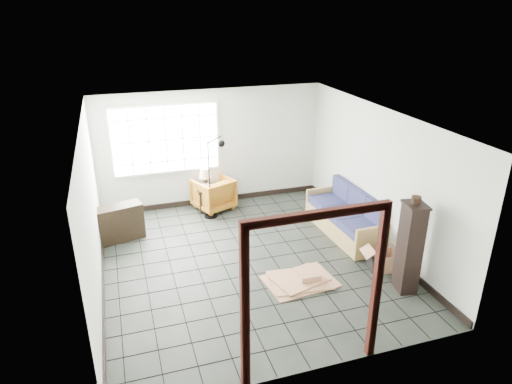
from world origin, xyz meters
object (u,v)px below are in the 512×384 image
object	(u,v)px
armchair	(213,192)
tall_shelf	(410,247)
futon_sofa	(348,218)
side_table	(207,191)

from	to	relation	value
armchair	tall_shelf	size ratio (longest dim) A/B	0.52
futon_sofa	tall_shelf	world-z (taller)	tall_shelf
side_table	tall_shelf	xyz separation A→B (m)	(2.36, -3.98, 0.33)
side_table	futon_sofa	bearing A→B (deg)	-38.95
armchair	side_table	size ratio (longest dim) A/B	1.51
side_table	tall_shelf	distance (m)	4.64
futon_sofa	side_table	bearing A→B (deg)	138.71
armchair	tall_shelf	xyz separation A→B (m)	(2.23, -3.98, 0.37)
side_table	armchair	bearing A→B (deg)	0.00
tall_shelf	side_table	bearing A→B (deg)	130.64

